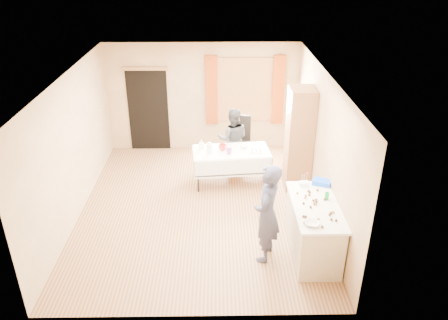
{
  "coord_description": "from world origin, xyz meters",
  "views": [
    {
      "loc": [
        0.36,
        -7.16,
        4.6
      ],
      "look_at": [
        0.47,
        0.0,
        1.02
      ],
      "focal_mm": 35.0,
      "sensor_mm": 36.0,
      "label": 1
    }
  ],
  "objects_px": {
    "cabinet": "(299,139)",
    "party_table": "(231,164)",
    "girl": "(267,214)",
    "woman": "(233,139)",
    "chair": "(239,150)",
    "counter": "(313,229)"
  },
  "relations": [
    {
      "from": "chair",
      "to": "woman",
      "type": "distance_m",
      "value": 0.48
    },
    {
      "from": "cabinet",
      "to": "counter",
      "type": "distance_m",
      "value": 2.29
    },
    {
      "from": "chair",
      "to": "girl",
      "type": "xyz_separation_m",
      "value": [
        0.27,
        -3.38,
        0.49
      ]
    },
    {
      "from": "chair",
      "to": "woman",
      "type": "height_order",
      "value": "woman"
    },
    {
      "from": "party_table",
      "to": "girl",
      "type": "relative_size",
      "value": 1.0
    },
    {
      "from": "party_table",
      "to": "chair",
      "type": "bearing_deg",
      "value": 71.31
    },
    {
      "from": "cabinet",
      "to": "counter",
      "type": "bearing_deg",
      "value": -92.6
    },
    {
      "from": "cabinet",
      "to": "woman",
      "type": "bearing_deg",
      "value": 147.84
    },
    {
      "from": "cabinet",
      "to": "party_table",
      "type": "bearing_deg",
      "value": 173.53
    },
    {
      "from": "counter",
      "to": "chair",
      "type": "distance_m",
      "value": 3.43
    },
    {
      "from": "chair",
      "to": "girl",
      "type": "bearing_deg",
      "value": -73.36
    },
    {
      "from": "counter",
      "to": "party_table",
      "type": "height_order",
      "value": "counter"
    },
    {
      "from": "counter",
      "to": "cabinet",
      "type": "bearing_deg",
      "value": 87.4
    },
    {
      "from": "party_table",
      "to": "girl",
      "type": "xyz_separation_m",
      "value": [
        0.48,
        -2.47,
        0.38
      ]
    },
    {
      "from": "counter",
      "to": "girl",
      "type": "relative_size",
      "value": 0.92
    },
    {
      "from": "cabinet",
      "to": "girl",
      "type": "distance_m",
      "value": 2.49
    },
    {
      "from": "counter",
      "to": "woman",
      "type": "height_order",
      "value": "woman"
    },
    {
      "from": "cabinet",
      "to": "party_table",
      "type": "relative_size",
      "value": 1.28
    },
    {
      "from": "girl",
      "to": "woman",
      "type": "bearing_deg",
      "value": -154.53
    },
    {
      "from": "chair",
      "to": "woman",
      "type": "relative_size",
      "value": 0.78
    },
    {
      "from": "party_table",
      "to": "girl",
      "type": "height_order",
      "value": "girl"
    },
    {
      "from": "party_table",
      "to": "chair",
      "type": "relative_size",
      "value": 1.48
    }
  ]
}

